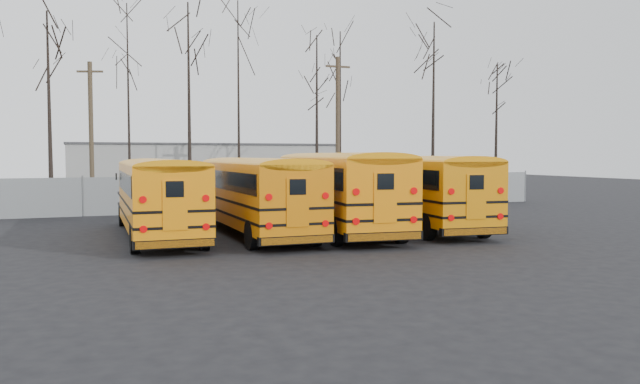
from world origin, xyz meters
name	(u,v)px	position (x,y,z in m)	size (l,w,h in m)	color
ground	(312,238)	(0.00, 0.00, 0.00)	(120.00, 120.00, 0.00)	black
fence	(236,193)	(0.00, 12.00, 1.00)	(40.00, 0.04, 2.00)	gray
distant_building	(203,168)	(2.00, 32.00, 2.00)	(22.00, 8.00, 4.00)	#9E9E9A
bus_a	(159,191)	(-5.44, 1.88, 1.79)	(2.74, 10.96, 3.05)	black
bus_b	(256,189)	(-1.81, 1.34, 1.81)	(2.56, 11.05, 3.09)	black
bus_c	(337,185)	(1.57, 1.20, 1.93)	(3.82, 11.96, 3.29)	black
bus_d	(415,185)	(5.19, 1.17, 1.85)	(3.64, 11.49, 3.17)	black
utility_pole_left	(91,133)	(-7.40, 17.74, 4.46)	(1.49, 0.64, 8.69)	#493B29
utility_pole_right	(338,127)	(8.37, 17.10, 5.02)	(1.74, 0.30, 9.77)	#483929
tree_1	(49,114)	(-9.53, 13.51, 5.30)	(0.26, 0.26, 10.60)	black
tree_2	(129,105)	(-5.21, 17.90, 6.18)	(0.26, 0.26, 12.36)	black
tree_3	(189,106)	(-1.91, 15.67, 6.10)	(0.26, 0.26, 12.19)	black
tree_4	(239,105)	(0.83, 14.51, 6.14)	(0.26, 0.26, 12.29)	black
tree_5	(317,119)	(6.84, 17.08, 5.55)	(0.26, 0.26, 11.11)	black
tree_6	(340,116)	(8.80, 17.71, 5.81)	(0.26, 0.26, 11.62)	black
tree_7	(433,112)	(14.45, 14.77, 6.06)	(0.26, 0.26, 12.12)	black
tree_8	(496,132)	(19.05, 13.97, 4.73)	(0.26, 0.26, 9.47)	black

